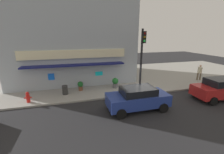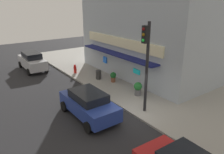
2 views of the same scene
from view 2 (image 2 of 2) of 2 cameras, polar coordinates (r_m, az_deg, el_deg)
The scene contains 10 objects.
ground_plane at distance 13.44m, azimuth 4.60°, elevation -9.59°, with size 56.77×56.77×0.00m, color #232326.
sidewalk at distance 17.64m, azimuth 19.91°, elevation -3.20°, with size 37.84×12.18×0.13m, color gray.
corner_building at distance 20.74m, azimuth 12.11°, elevation 13.84°, with size 12.37×9.68×8.99m.
traffic_light at distance 12.32m, azimuth 8.99°, elevation 5.28°, with size 0.32×0.58×5.35m.
fire_hydrant at distance 20.37m, azimuth -9.70°, elevation 2.11°, with size 0.50×0.26×0.82m.
trash_can at distance 18.61m, azimuth -3.58°, elevation 0.63°, with size 0.46×0.46×0.76m, color #2D2D2D.
potted_plant_by_doorway at distance 17.87m, azimuth 0.32°, elevation 0.14°, with size 0.50×0.50×0.83m.
potted_plant_by_window at distance 15.43m, azimuth 6.83°, elevation -2.94°, with size 0.58×0.58×0.97m.
parked_car_silver at distance 22.74m, azimuth -20.26°, elevation 3.97°, with size 4.34×1.91×1.76m.
parked_car_blue at distance 12.82m, azimuth -6.20°, elevation -7.00°, with size 4.21×2.05×1.59m.
Camera 2 is at (8.86, -7.72, 6.53)m, focal length 34.72 mm.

